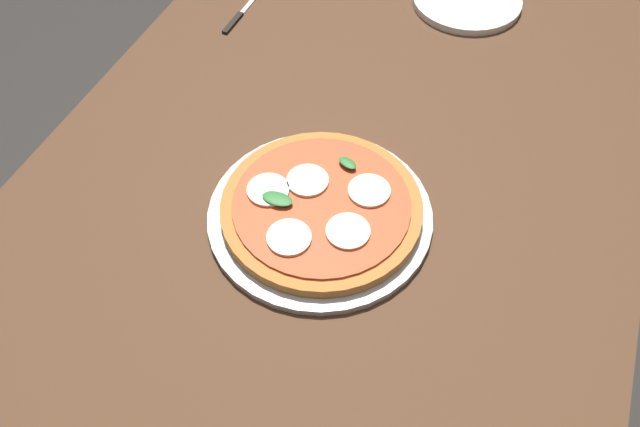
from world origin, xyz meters
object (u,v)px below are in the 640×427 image
pizza (321,207)px  knife (241,14)px  dining_table (333,213)px  serving_tray (320,215)px  plate_white (467,0)px

pizza → knife: 0.53m
dining_table → knife: size_ratio=8.01×
knife → serving_tray: bearing=39.1°
dining_table → knife: knife is taller
plate_white → serving_tray: bearing=-6.5°
dining_table → pizza: 0.14m
dining_table → plate_white: plate_white is taller
plate_white → knife: 0.45m
serving_tray → plate_white: 0.62m
serving_tray → knife: size_ratio=1.83×
serving_tray → dining_table: bearing=-172.7°
pizza → serving_tray: bearing=-30.4°
pizza → plate_white: pizza is taller
plate_white → knife: bearing=-63.1°
serving_tray → plate_white: bearing=173.5°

